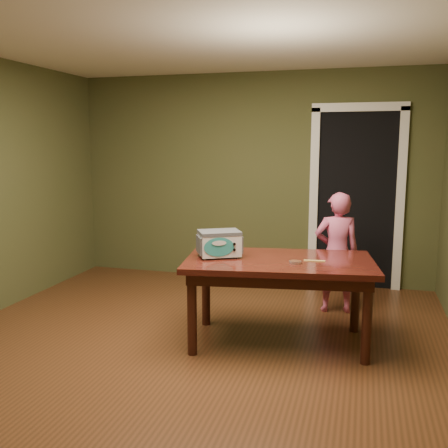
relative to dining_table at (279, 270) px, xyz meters
name	(u,v)px	position (x,y,z in m)	size (l,w,h in m)	color
floor	(183,355)	(-0.71, -0.49, -0.65)	(5.00, 5.00, 0.00)	#572F19
room_shell	(180,147)	(-0.71, -0.49, 1.06)	(4.52, 5.02, 2.61)	#464726
doorway	(356,198)	(0.59, 2.29, 0.41)	(1.10, 0.66, 2.25)	black
dining_table	(279,270)	(0.00, 0.00, 0.00)	(1.71, 1.12, 0.75)	#350E0C
toy_oven	(219,243)	(-0.52, -0.05, 0.23)	(0.44, 0.39, 0.23)	#4C4F54
baking_pan	(295,262)	(0.15, -0.11, 0.11)	(0.10, 0.10, 0.02)	silver
spatula	(315,261)	(0.30, 0.01, 0.10)	(0.18, 0.03, 0.01)	#E5C463
child	(337,253)	(0.43, 0.98, -0.03)	(0.46, 0.30, 1.25)	#D2567F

